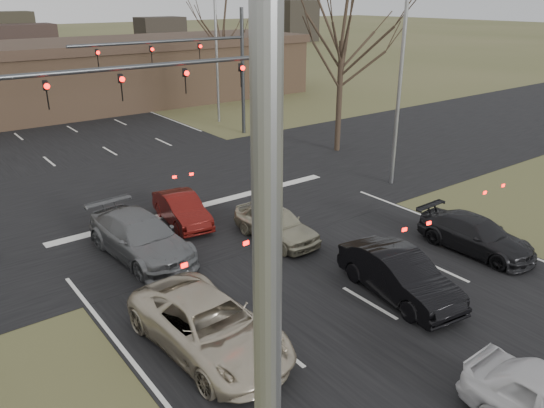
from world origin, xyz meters
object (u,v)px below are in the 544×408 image
at_px(car_silver_suv, 209,326).
at_px(car_charcoal_sedan, 476,235).
at_px(car_black_hatch, 399,275).
at_px(mast_arm_near, 67,105).
at_px(car_red_ahead, 182,209).
at_px(streetlight_right_near, 399,68).
at_px(car_grey_ahead, 140,237).
at_px(car_silver_ahead, 276,224).
at_px(mast_arm_far, 204,59).
at_px(streetlight_right_far, 214,43).
at_px(building, 65,76).

xyz_separation_m(car_silver_suv, car_charcoal_sedan, (10.67, -0.81, -0.09)).
xyz_separation_m(car_black_hatch, car_charcoal_sedan, (4.65, 0.39, -0.10)).
xyz_separation_m(mast_arm_near, car_red_ahead, (3.62, -1.17, -4.46)).
relative_size(mast_arm_near, car_charcoal_sedan, 2.80).
distance_m(streetlight_right_near, car_grey_ahead, 13.86).
distance_m(car_red_ahead, car_silver_ahead, 4.11).
height_order(mast_arm_far, streetlight_right_far, streetlight_right_far).
height_order(car_grey_ahead, car_silver_ahead, car_grey_ahead).
relative_size(building, mast_arm_near, 3.50).
bearing_deg(mast_arm_far, car_silver_suv, -120.45).
bearing_deg(streetlight_right_near, car_silver_ahead, -168.46).
xyz_separation_m(streetlight_right_far, car_charcoal_sedan, (-3.63, -23.80, -4.96)).
bearing_deg(building, mast_arm_far, -74.42).
distance_m(streetlight_right_far, car_charcoal_sedan, 24.58).
bearing_deg(mast_arm_far, mast_arm_near, -138.78).
distance_m(streetlight_right_far, car_grey_ahead, 22.15).
xyz_separation_m(building, car_charcoal_sedan, (3.69, -34.80, -2.04)).
bearing_deg(car_silver_ahead, car_silver_suv, -143.85).
xyz_separation_m(streetlight_right_far, car_red_ahead, (-10.94, -15.17, -4.97)).
distance_m(mast_arm_near, car_grey_ahead, 5.31).
xyz_separation_m(streetlight_right_far, car_silver_ahead, (-8.82, -18.70, -4.93)).
xyz_separation_m(mast_arm_near, car_silver_suv, (0.25, -8.99, -4.36)).
bearing_deg(car_charcoal_sedan, mast_arm_near, 136.75).
bearing_deg(car_silver_suv, building, 74.78).
bearing_deg(streetlight_right_far, mast_arm_far, -128.11).
bearing_deg(car_grey_ahead, car_black_hatch, -58.92).
distance_m(streetlight_right_far, car_red_ahead, 19.35).
xyz_separation_m(mast_arm_far, streetlight_right_near, (2.64, -13.00, 0.57)).
bearing_deg(mast_arm_far, car_charcoal_sedan, -91.42).
height_order(mast_arm_far, car_black_hatch, mast_arm_far).
distance_m(building, car_grey_ahead, 28.64).
bearing_deg(car_black_hatch, streetlight_right_far, 79.06).
bearing_deg(streetlight_right_far, car_charcoal_sedan, -98.66).
distance_m(car_silver_suv, car_red_ahead, 8.51).
bearing_deg(car_grey_ahead, car_red_ahead, 29.68).
height_order(building, car_charcoal_sedan, building).
xyz_separation_m(streetlight_right_far, car_black_hatch, (-8.28, -24.20, -4.86)).
bearing_deg(streetlight_right_near, streetlight_right_far, 88.32).
height_order(streetlight_right_near, car_grey_ahead, streetlight_right_near).
height_order(car_silver_suv, car_grey_ahead, car_grey_ahead).
height_order(building, mast_arm_near, mast_arm_near).
height_order(streetlight_right_far, car_charcoal_sedan, streetlight_right_far).
xyz_separation_m(building, car_black_hatch, (-0.96, -35.20, -1.94)).
relative_size(building, car_silver_ahead, 10.98).
bearing_deg(streetlight_right_near, mast_arm_far, 101.47).
distance_m(mast_arm_near, car_charcoal_sedan, 15.34).
bearing_deg(car_silver_ahead, streetlight_right_near, 9.60).
distance_m(mast_arm_far, car_grey_ahead, 17.08).
bearing_deg(streetlight_right_near, car_red_ahead, 170.08).
bearing_deg(streetlight_right_near, car_charcoal_sedan, -114.69).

